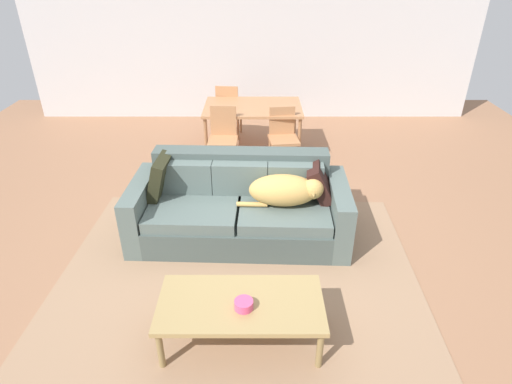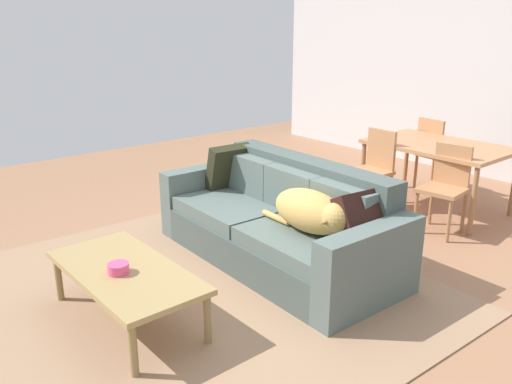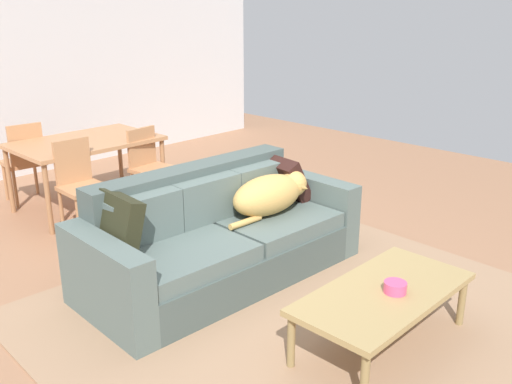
{
  "view_description": "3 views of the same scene",
  "coord_description": "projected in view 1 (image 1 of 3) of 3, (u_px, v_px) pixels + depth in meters",
  "views": [
    {
      "loc": [
        0.06,
        -3.82,
        2.72
      ],
      "look_at": [
        0.07,
        -0.06,
        0.6
      ],
      "focal_mm": 29.64,
      "sensor_mm": 36.0,
      "label": 1
    },
    {
      "loc": [
        2.99,
        -2.84,
        2.0
      ],
      "look_at": [
        -0.09,
        -0.23,
        0.69
      ],
      "focal_mm": 36.79,
      "sensor_mm": 36.0,
      "label": 2
    },
    {
      "loc": [
        -2.9,
        -3.07,
        2.14
      ],
      "look_at": [
        0.09,
        -0.16,
        0.72
      ],
      "focal_mm": 39.7,
      "sensor_mm": 36.0,
      "label": 3
    }
  ],
  "objects": [
    {
      "name": "bowl_on_coffee_table",
      "position": [
        243.0,
        304.0,
        3.15
      ],
      "size": [
        0.14,
        0.14,
        0.07
      ],
      "primitive_type": "cylinder",
      "color": "#EA4C7F",
      "rests_on": "coffee_table"
    },
    {
      "name": "dining_chair_near_left",
      "position": [
        223.0,
        135.0,
        5.9
      ],
      "size": [
        0.41,
        0.41,
        0.9
      ],
      "rotation": [
        0.0,
        0.0,
        -0.03
      ],
      "color": "#B77D51",
      "rests_on": "ground"
    },
    {
      "name": "coffee_table",
      "position": [
        240.0,
        306.0,
        3.24
      ],
      "size": [
        1.27,
        0.63,
        0.4
      ],
      "color": "#A68954",
      "rests_on": "ground"
    },
    {
      "name": "area_rug",
      "position": [
        236.0,
        288.0,
        3.93
      ],
      "size": [
        3.54,
        3.36,
        0.01
      ],
      "primitive_type": "cube",
      "rotation": [
        0.0,
        0.0,
        -0.04
      ],
      "color": "#9D785A",
      "rests_on": "ground"
    },
    {
      "name": "throw_pillow_by_left_arm",
      "position": [
        159.0,
        178.0,
        4.49
      ],
      "size": [
        0.26,
        0.46,
        0.46
      ],
      "primitive_type": "cube",
      "rotation": [
        0.0,
        0.26,
        -0.07
      ],
      "color": "#282817",
      "rests_on": "couch"
    },
    {
      "name": "dog_on_left_cushion",
      "position": [
        286.0,
        190.0,
        4.32
      ],
      "size": [
        0.89,
        0.39,
        0.33
      ],
      "rotation": [
        0.0,
        0.0,
        -0.04
      ],
      "color": "tan",
      "rests_on": "couch"
    },
    {
      "name": "throw_pillow_by_right_arm",
      "position": [
        320.0,
        182.0,
        4.45
      ],
      "size": [
        0.35,
        0.43,
        0.41
      ],
      "primitive_type": "cube",
      "rotation": [
        0.0,
        -0.48,
        -0.13
      ],
      "color": "black",
      "rests_on": "couch"
    },
    {
      "name": "dining_chair_near_right",
      "position": [
        282.0,
        135.0,
        5.95
      ],
      "size": [
        0.45,
        0.45,
        0.87
      ],
      "rotation": [
        0.0,
        0.0,
        0.12
      ],
      "color": "#B77D51",
      "rests_on": "ground"
    },
    {
      "name": "dining_table",
      "position": [
        252.0,
        110.0,
        6.32
      ],
      "size": [
        1.45,
        0.96,
        0.74
      ],
      "color": "#B77D51",
      "rests_on": "ground"
    },
    {
      "name": "back_partition",
      "position": [
        252.0,
        43.0,
        7.49
      ],
      "size": [
        8.0,
        0.12,
        2.7
      ],
      "primitive_type": "cube",
      "color": "silver",
      "rests_on": "ground"
    },
    {
      "name": "couch",
      "position": [
        239.0,
        207.0,
        4.57
      ],
      "size": [
        2.32,
        1.07,
        0.86
      ],
      "rotation": [
        0.0,
        0.0,
        -0.04
      ],
      "color": "#45524E",
      "rests_on": "ground"
    },
    {
      "name": "dining_chair_far_left",
      "position": [
        228.0,
        109.0,
        6.94
      ],
      "size": [
        0.44,
        0.44,
        0.9
      ],
      "rotation": [
        0.0,
        0.0,
        3.04
      ],
      "color": "#B77D51",
      "rests_on": "ground"
    },
    {
      "name": "ground_plane",
      "position": [
        250.0,
        236.0,
        4.67
      ],
      "size": [
        10.0,
        10.0,
        0.0
      ],
      "primitive_type": "plane",
      "color": "#9B6C4D"
    }
  ]
}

